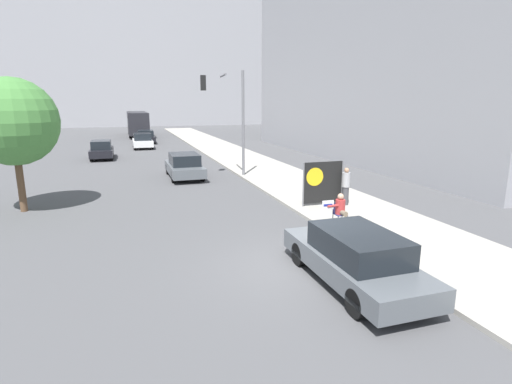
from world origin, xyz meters
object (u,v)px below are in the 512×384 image
(car_on_road_nearest, at_px, (184,166))
(seated_protester, at_px, (341,210))
(traffic_light_pole, at_px, (229,107))
(car_on_road_distant, at_px, (143,141))
(pedestrian_behind, at_px, (331,179))
(car_on_road_midblock, at_px, (102,150))
(parked_car_curbside, at_px, (355,257))
(car_on_road_far_lane, at_px, (145,136))
(street_tree_near_curb, at_px, (13,122))
(jogger_on_sidewalk, at_px, (346,186))
(city_bus_on_road, at_px, (137,122))
(protest_banner, at_px, (323,182))

(car_on_road_nearest, bearing_deg, seated_protester, -72.80)
(traffic_light_pole, xyz_separation_m, car_on_road_distant, (-4.26, 17.82, -3.45))
(pedestrian_behind, height_order, car_on_road_midblock, pedestrian_behind)
(parked_car_curbside, relative_size, car_on_road_nearest, 1.01)
(pedestrian_behind, height_order, parked_car_curbside, pedestrian_behind)
(parked_car_curbside, xyz_separation_m, car_on_road_far_lane, (-2.99, 38.25, 0.01))
(pedestrian_behind, bearing_deg, street_tree_near_curb, 101.16)
(jogger_on_sidewalk, relative_size, traffic_light_pole, 0.26)
(seated_protester, xyz_separation_m, car_on_road_distant, (-5.34, 29.06, -0.04))
(city_bus_on_road, height_order, street_tree_near_curb, street_tree_near_curb)
(protest_banner, relative_size, city_bus_on_road, 0.16)
(protest_banner, bearing_deg, car_on_road_midblock, 116.86)
(jogger_on_sidewalk, height_order, street_tree_near_curb, street_tree_near_curb)
(protest_banner, bearing_deg, traffic_light_pole, 103.70)
(traffic_light_pole, distance_m, car_on_road_nearest, 4.41)
(pedestrian_behind, bearing_deg, car_on_road_distant, 36.66)
(car_on_road_midblock, distance_m, street_tree_near_curb, 16.29)
(jogger_on_sidewalk, bearing_deg, car_on_road_nearest, -64.95)
(seated_protester, bearing_deg, traffic_light_pole, 109.51)
(jogger_on_sidewalk, relative_size, pedestrian_behind, 0.98)
(traffic_light_pole, distance_m, city_bus_on_road, 33.60)
(car_on_road_midblock, distance_m, car_on_road_far_lane, 12.79)
(traffic_light_pole, xyz_separation_m, street_tree_near_curb, (-10.11, -4.79, -0.51))
(protest_banner, relative_size, car_on_road_far_lane, 0.40)
(seated_protester, bearing_deg, street_tree_near_curb, 164.06)
(pedestrian_behind, distance_m, street_tree_near_curb, 13.63)
(parked_car_curbside, height_order, car_on_road_far_lane, car_on_road_far_lane)
(protest_banner, bearing_deg, seated_protester, -106.10)
(protest_banner, xyz_separation_m, car_on_road_distant, (-6.24, 25.95, -0.37))
(parked_car_curbside, height_order, city_bus_on_road, city_bus_on_road)
(protest_banner, relative_size, car_on_road_midblock, 0.45)
(car_on_road_nearest, xyz_separation_m, car_on_road_distant, (-1.63, 17.06, 0.01))
(traffic_light_pole, distance_m, parked_car_curbside, 15.47)
(jogger_on_sidewalk, relative_size, street_tree_near_curb, 0.30)
(seated_protester, height_order, car_on_road_midblock, car_on_road_midblock)
(seated_protester, xyz_separation_m, parked_car_curbside, (-1.80, -3.82, -0.07))
(seated_protester, bearing_deg, car_on_road_distant, 114.43)
(traffic_light_pole, bearing_deg, street_tree_near_curb, -154.66)
(car_on_road_midblock, relative_size, car_on_road_distant, 1.00)
(car_on_road_far_lane, bearing_deg, parked_car_curbside, -85.54)
(traffic_light_pole, height_order, car_on_road_distant, traffic_light_pole)
(protest_banner, xyz_separation_m, parked_car_curbside, (-2.70, -6.93, -0.40))
(pedestrian_behind, xyz_separation_m, parked_car_curbside, (-3.80, -8.20, -0.25))
(parked_car_curbside, height_order, street_tree_near_curb, street_tree_near_curb)
(car_on_road_far_lane, relative_size, street_tree_near_curb, 0.88)
(seated_protester, distance_m, car_on_road_far_lane, 34.76)
(pedestrian_behind, height_order, city_bus_on_road, city_bus_on_road)
(car_on_road_nearest, height_order, car_on_road_distant, car_on_road_distant)
(protest_banner, bearing_deg, car_on_road_distant, 103.53)
(car_on_road_far_lane, bearing_deg, car_on_road_nearest, -87.26)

